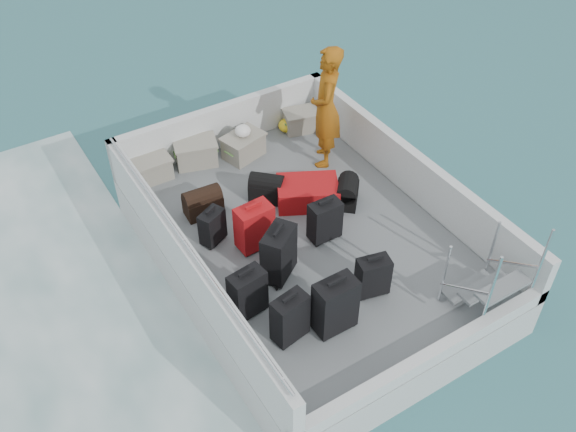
# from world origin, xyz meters

# --- Properties ---
(ground) EXTENTS (160.00, 160.00, 0.00)m
(ground) POSITION_xyz_m (0.00, 0.00, 0.00)
(ground) COLOR #19555A
(ground) RESTS_ON ground
(ferry_hull) EXTENTS (3.60, 5.00, 0.60)m
(ferry_hull) POSITION_xyz_m (0.00, 0.00, 0.30)
(ferry_hull) COLOR silver
(ferry_hull) RESTS_ON ground
(deck) EXTENTS (3.30, 4.70, 0.02)m
(deck) POSITION_xyz_m (0.00, 0.00, 0.61)
(deck) COLOR slate
(deck) RESTS_ON ferry_hull
(deck_fittings) EXTENTS (3.60, 5.00, 0.90)m
(deck_fittings) POSITION_xyz_m (0.35, -0.32, 0.99)
(deck_fittings) COLOR silver
(deck_fittings) RESTS_ON deck
(suitcase_0) EXTENTS (0.45, 0.30, 0.64)m
(suitcase_0) POSITION_xyz_m (-1.10, -1.32, 0.94)
(suitcase_0) COLOR black
(suitcase_0) RESTS_ON deck
(suitcase_1) EXTENTS (0.45, 0.29, 0.63)m
(suitcase_1) POSITION_xyz_m (-1.32, -0.75, 0.94)
(suitcase_1) COLOR black
(suitcase_1) RESTS_ON deck
(suitcase_2) EXTENTS (0.40, 0.33, 0.50)m
(suitcase_2) POSITION_xyz_m (-1.13, 0.54, 0.87)
(suitcase_2) COLOR black
(suitcase_2) RESTS_ON deck
(suitcase_3) EXTENTS (0.48, 0.28, 0.73)m
(suitcase_3) POSITION_xyz_m (-0.59, -1.47, 0.99)
(suitcase_3) COLOR black
(suitcase_3) RESTS_ON deck
(suitcase_4) EXTENTS (0.56, 0.51, 0.71)m
(suitcase_4) POSITION_xyz_m (-0.70, -0.43, 0.98)
(suitcase_4) COLOR black
(suitcase_4) RESTS_ON deck
(suitcase_5) EXTENTS (0.48, 0.31, 0.65)m
(suitcase_5) POSITION_xyz_m (-0.70, 0.18, 0.94)
(suitcase_5) COLOR red
(suitcase_5) RESTS_ON deck
(suitcase_6) EXTENTS (0.43, 0.31, 0.54)m
(suitcase_6) POSITION_xyz_m (0.10, -1.27, 0.89)
(suitcase_6) COLOR black
(suitcase_6) RESTS_ON deck
(suitcase_7) EXTENTS (0.42, 0.24, 0.59)m
(suitcase_7) POSITION_xyz_m (0.15, -0.18, 0.91)
(suitcase_7) COLOR black
(suitcase_7) RESTS_ON deck
(suitcase_8) EXTENTS (1.01, 0.88, 0.33)m
(suitcase_8) POSITION_xyz_m (0.36, 0.55, 0.79)
(suitcase_8) COLOR red
(suitcase_8) RESTS_ON deck
(duffel_0) EXTENTS (0.53, 0.34, 0.32)m
(duffel_0) POSITION_xyz_m (-0.99, 1.11, 0.78)
(duffel_0) COLOR black
(duffel_0) RESTS_ON deck
(duffel_1) EXTENTS (0.54, 0.54, 0.32)m
(duffel_1) POSITION_xyz_m (-0.09, 0.92, 0.78)
(duffel_1) COLOR black
(duffel_1) RESTS_ON deck
(duffel_2) EXTENTS (0.51, 0.52, 0.32)m
(duffel_2) POSITION_xyz_m (0.81, 0.24, 0.78)
(duffel_2) COLOR black
(duffel_2) RESTS_ON deck
(crate_0) EXTENTS (0.53, 0.37, 0.32)m
(crate_0) POSITION_xyz_m (-1.29, 2.20, 0.78)
(crate_0) COLOR gray
(crate_0) RESTS_ON deck
(crate_1) EXTENTS (0.69, 0.57, 0.36)m
(crate_1) POSITION_xyz_m (-0.57, 2.20, 0.80)
(crate_1) COLOR gray
(crate_1) RESTS_ON deck
(crate_2) EXTENTS (0.66, 0.54, 0.35)m
(crate_2) POSITION_xyz_m (0.12, 1.97, 0.79)
(crate_2) COLOR gray
(crate_2) RESTS_ON deck
(crate_3) EXTENTS (0.59, 0.48, 0.31)m
(crate_3) POSITION_xyz_m (1.25, 2.12, 0.78)
(crate_3) COLOR gray
(crate_3) RESTS_ON deck
(yellow_bag) EXTENTS (0.28, 0.26, 0.22)m
(yellow_bag) POSITION_xyz_m (1.04, 2.20, 0.73)
(yellow_bag) COLOR yellow
(yellow_bag) RESTS_ON deck
(white_bag) EXTENTS (0.24, 0.24, 0.18)m
(white_bag) POSITION_xyz_m (0.12, 1.97, 1.06)
(white_bag) COLOR white
(white_bag) RESTS_ON crate_2
(passenger) EXTENTS (0.76, 0.82, 1.87)m
(passenger) POSITION_xyz_m (1.11, 1.24, 1.56)
(passenger) COLOR orange
(passenger) RESTS_ON deck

